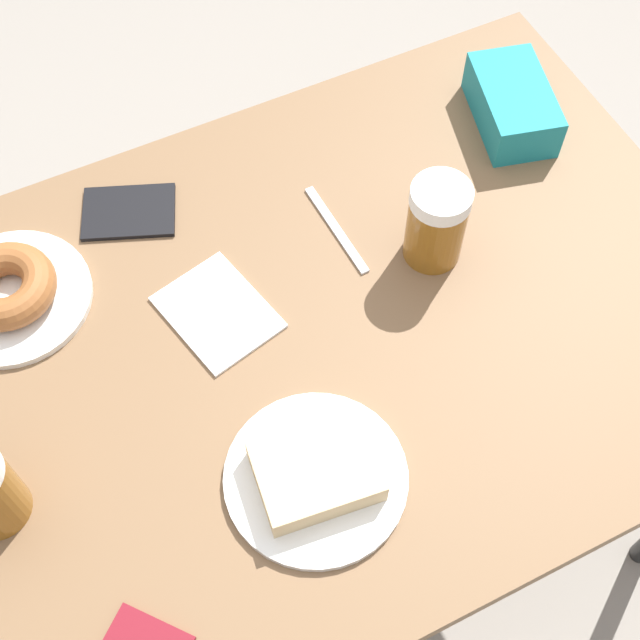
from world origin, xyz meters
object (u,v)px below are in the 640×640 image
Objects in this scene: passport_near_edge at (129,212)px; plate_with_donut at (8,290)px; plate_with_cake at (316,474)px; fork at (336,229)px; beer_mug_center at (436,223)px; napkin_folded at (218,312)px; blue_pouch at (512,105)px.

plate_with_donut is at bearing 109.72° from passport_near_edge.
plate_with_cake is at bearing -172.18° from passport_near_edge.
beer_mug_center is at bearing -131.66° from fork.
beer_mug_center is at bearing -124.84° from passport_near_edge.
plate_with_cake is 0.36m from beer_mug_center.
passport_near_edge reaches higher than napkin_folded.
napkin_folded is at bearing 102.97° from blue_pouch.
plate_with_cake is 1.16× the size of blue_pouch.
beer_mug_center is (-0.17, -0.52, 0.04)m from plate_with_donut.
plate_with_cake is 1.26× the size of napkin_folded.
napkin_folded is (0.26, 0.02, -0.01)m from plate_with_cake.
blue_pouch is at bearing -78.05° from fork.
beer_mug_center is at bearing -97.06° from napkin_folded.
beer_mug_center is at bearing -51.60° from plate_with_cake.
beer_mug_center is 0.76× the size of napkin_folded.
passport_near_edge is at bearing 13.33° from napkin_folded.
plate_with_cake is at bearing -147.97° from plate_with_donut.
passport_near_edge is at bearing 81.53° from blue_pouch.
napkin_folded is 0.53m from blue_pouch.
beer_mug_center is at bearing -108.18° from plate_with_donut.
plate_with_donut is 1.22× the size of napkin_folded.
plate_with_cake is 1.33× the size of fork.
fork is 0.33m from blue_pouch.
beer_mug_center is 0.30m from napkin_folded.
beer_mug_center is 0.86× the size of passport_near_edge.
plate_with_donut is 0.20m from passport_near_edge.
passport_near_edge is 0.57m from blue_pouch.
passport_near_edge is at bearing 55.16° from beer_mug_center.
blue_pouch is (0.15, -0.22, -0.03)m from beer_mug_center.
plate_with_donut is 1.29× the size of fork.
plate_with_donut is at bearing 32.03° from plate_with_cake.
passport_near_edge is at bearing 7.82° from plate_with_cake.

